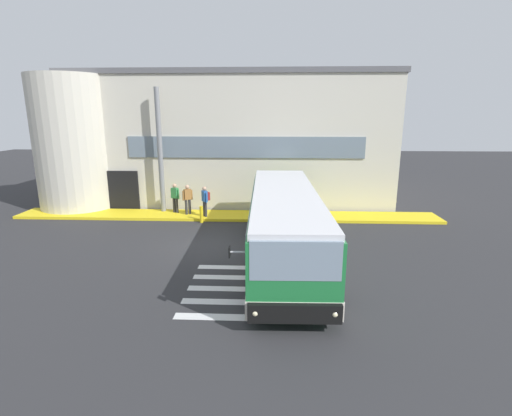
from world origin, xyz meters
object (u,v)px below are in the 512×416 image
(entry_support_column, at_px, (160,151))
(passenger_near_column, at_px, (175,197))
(safety_bollard_yellow, at_px, (201,214))
(bus_main_foreground, at_px, (284,224))
(passenger_by_doorway, at_px, (188,198))
(passenger_at_curb_edge, at_px, (205,199))

(entry_support_column, distance_m, passenger_near_column, 2.67)
(entry_support_column, bearing_deg, safety_bollard_yellow, -35.06)
(passenger_near_column, height_order, safety_bollard_yellow, passenger_near_column)
(bus_main_foreground, xyz_separation_m, passenger_by_doorway, (-5.23, 5.85, -0.26))
(bus_main_foreground, distance_m, passenger_near_column, 8.64)
(bus_main_foreground, distance_m, passenger_by_doorway, 7.85)
(entry_support_column, xyz_separation_m, bus_main_foreground, (6.82, -6.49, -2.27))
(bus_main_foreground, height_order, passenger_at_curb_edge, bus_main_foreground)
(entry_support_column, relative_size, passenger_by_doorway, 4.13)
(safety_bollard_yellow, bearing_deg, passenger_by_doorway, 129.99)
(bus_main_foreground, xyz_separation_m, safety_bollard_yellow, (-4.26, 4.69, -0.89))
(passenger_by_doorway, xyz_separation_m, safety_bollard_yellow, (0.97, -1.16, -0.63))
(passenger_near_column, xyz_separation_m, passenger_by_doorway, (0.79, -0.34, 0.00))
(passenger_near_column, bearing_deg, bus_main_foreground, -45.78)
(passenger_by_doorway, relative_size, passenger_at_curb_edge, 1.00)
(bus_main_foreground, height_order, passenger_near_column, bus_main_foreground)
(bus_main_foreground, xyz_separation_m, passenger_at_curb_edge, (-4.16, 5.45, -0.22))
(bus_main_foreground, bearing_deg, passenger_at_curb_edge, 127.37)
(passenger_near_column, distance_m, passenger_by_doorway, 0.86)
(entry_support_column, height_order, passenger_by_doorway, entry_support_column)
(passenger_near_column, bearing_deg, entry_support_column, 159.25)
(entry_support_column, distance_m, passenger_by_doorway, 3.06)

